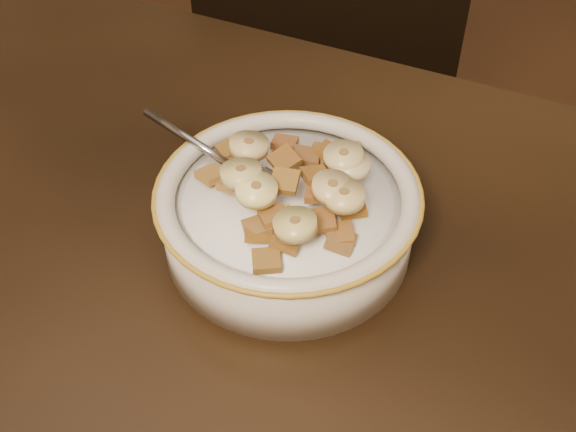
% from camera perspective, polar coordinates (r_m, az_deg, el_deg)
% --- Properties ---
extents(chair, '(0.47, 0.47, 0.86)m').
position_cam_1_polar(chair, '(1.07, -1.20, 0.16)').
color(chair, black).
rests_on(chair, floor).
extents(cereal_bowl, '(0.20, 0.20, 0.05)m').
position_cam_1_polar(cereal_bowl, '(0.57, 0.00, -0.45)').
color(cereal_bowl, silver).
rests_on(cereal_bowl, table).
extents(milk, '(0.16, 0.16, 0.00)m').
position_cam_1_polar(milk, '(0.56, 0.00, 1.27)').
color(milk, white).
rests_on(milk, cereal_bowl).
extents(spoon, '(0.05, 0.04, 0.01)m').
position_cam_1_polar(spoon, '(0.57, -2.63, 2.85)').
color(spoon, gray).
rests_on(spoon, cereal_bowl).
extents(cereal_square_0, '(0.02, 0.02, 0.01)m').
position_cam_1_polar(cereal_square_0, '(0.60, -0.26, 5.80)').
color(cereal_square_0, brown).
rests_on(cereal_square_0, milk).
extents(cereal_square_1, '(0.02, 0.02, 0.01)m').
position_cam_1_polar(cereal_square_1, '(0.52, 4.19, -2.00)').
color(cereal_square_1, olive).
rests_on(cereal_square_1, milk).
extents(cereal_square_2, '(0.02, 0.02, 0.01)m').
position_cam_1_polar(cereal_square_2, '(0.59, 2.75, 5.05)').
color(cereal_square_2, olive).
rests_on(cereal_square_2, milk).
extents(cereal_square_3, '(0.03, 0.03, 0.01)m').
position_cam_1_polar(cereal_square_3, '(0.58, 3.63, 4.54)').
color(cereal_square_3, brown).
rests_on(cereal_square_3, milk).
extents(cereal_square_4, '(0.03, 0.03, 0.01)m').
position_cam_1_polar(cereal_square_4, '(0.56, -0.31, 4.45)').
color(cereal_square_4, brown).
rests_on(cereal_square_4, milk).
extents(cereal_square_5, '(0.03, 0.03, 0.01)m').
position_cam_1_polar(cereal_square_5, '(0.56, 3.46, 3.22)').
color(cereal_square_5, brown).
rests_on(cereal_square_5, milk).
extents(cereal_square_6, '(0.03, 0.03, 0.01)m').
position_cam_1_polar(cereal_square_6, '(0.59, -4.53, 5.31)').
color(cereal_square_6, '#906319').
rests_on(cereal_square_6, milk).
extents(cereal_square_7, '(0.02, 0.02, 0.01)m').
position_cam_1_polar(cereal_square_7, '(0.51, -0.15, -1.91)').
color(cereal_square_7, olive).
rests_on(cereal_square_7, milk).
extents(cereal_square_8, '(0.03, 0.03, 0.01)m').
position_cam_1_polar(cereal_square_8, '(0.54, 3.21, 2.13)').
color(cereal_square_8, brown).
rests_on(cereal_square_8, milk).
extents(cereal_square_9, '(0.03, 0.03, 0.01)m').
position_cam_1_polar(cereal_square_9, '(0.57, -6.06, 3.27)').
color(cereal_square_9, olive).
rests_on(cereal_square_9, milk).
extents(cereal_square_10, '(0.02, 0.02, 0.01)m').
position_cam_1_polar(cereal_square_10, '(0.52, 0.27, -0.46)').
color(cereal_square_10, brown).
rests_on(cereal_square_10, milk).
extents(cereal_square_11, '(0.03, 0.03, 0.01)m').
position_cam_1_polar(cereal_square_11, '(0.58, 1.38, 4.76)').
color(cereal_square_11, brown).
rests_on(cereal_square_11, milk).
extents(cereal_square_12, '(0.02, 0.02, 0.01)m').
position_cam_1_polar(cereal_square_12, '(0.55, -4.29, 2.58)').
color(cereal_square_12, olive).
rests_on(cereal_square_12, milk).
extents(cereal_square_13, '(0.03, 0.03, 0.01)m').
position_cam_1_polar(cereal_square_13, '(0.52, -2.34, -1.30)').
color(cereal_square_13, '#97691D').
rests_on(cereal_square_13, milk).
extents(cereal_square_14, '(0.03, 0.03, 0.01)m').
position_cam_1_polar(cereal_square_14, '(0.52, 2.66, -0.35)').
color(cereal_square_14, '#965722').
rests_on(cereal_square_14, milk).
extents(cereal_square_15, '(0.03, 0.03, 0.01)m').
position_cam_1_polar(cereal_square_15, '(0.55, 2.23, 3.21)').
color(cereal_square_15, brown).
rests_on(cereal_square_15, milk).
extents(cereal_square_16, '(0.03, 0.03, 0.01)m').
position_cam_1_polar(cereal_square_16, '(0.52, 4.11, -1.42)').
color(cereal_square_16, brown).
rests_on(cereal_square_16, milk).
extents(cereal_square_17, '(0.03, 0.03, 0.01)m').
position_cam_1_polar(cereal_square_17, '(0.56, -3.43, 3.27)').
color(cereal_square_17, brown).
rests_on(cereal_square_17, milk).
extents(cereal_square_18, '(0.03, 0.03, 0.01)m').
position_cam_1_polar(cereal_square_18, '(0.52, -2.45, -0.90)').
color(cereal_square_18, brown).
rests_on(cereal_square_18, milk).
extents(cereal_square_19, '(0.02, 0.03, 0.01)m').
position_cam_1_polar(cereal_square_19, '(0.53, -0.25, 2.77)').
color(cereal_square_19, brown).
rests_on(cereal_square_19, milk).
extents(cereal_square_20, '(0.03, 0.03, 0.01)m').
position_cam_1_polar(cereal_square_20, '(0.54, 5.07, 0.77)').
color(cereal_square_20, brown).
rests_on(cereal_square_20, milk).
extents(cereal_square_21, '(0.03, 0.03, 0.01)m').
position_cam_1_polar(cereal_square_21, '(0.54, 2.45, 1.85)').
color(cereal_square_21, brown).
rests_on(cereal_square_21, milk).
extents(cereal_square_22, '(0.03, 0.03, 0.01)m').
position_cam_1_polar(cereal_square_22, '(0.50, -1.71, -3.54)').
color(cereal_square_22, olive).
rests_on(cereal_square_22, milk).
extents(cereal_square_23, '(0.02, 0.02, 0.01)m').
position_cam_1_polar(cereal_square_23, '(0.58, 3.33, 5.05)').
color(cereal_square_23, brown).
rests_on(cereal_square_23, milk).
extents(cereal_square_24, '(0.03, 0.03, 0.01)m').
position_cam_1_polar(cereal_square_24, '(0.52, -1.10, -0.04)').
color(cereal_square_24, brown).
rests_on(cereal_square_24, milk).
extents(cereal_square_25, '(0.03, 0.03, 0.01)m').
position_cam_1_polar(cereal_square_25, '(0.59, 4.91, 5.06)').
color(cereal_square_25, olive).
rests_on(cereal_square_25, milk).
extents(cereal_square_26, '(0.03, 0.03, 0.01)m').
position_cam_1_polar(cereal_square_26, '(0.57, -4.07, 3.81)').
color(cereal_square_26, brown).
rests_on(cereal_square_26, milk).
extents(banana_slice_0, '(0.03, 0.03, 0.01)m').
position_cam_1_polar(banana_slice_0, '(0.53, 3.53, 2.23)').
color(banana_slice_0, '#DEBF77').
rests_on(banana_slice_0, milk).
extents(banana_slice_1, '(0.04, 0.04, 0.01)m').
position_cam_1_polar(banana_slice_1, '(0.56, 4.41, 4.68)').
color(banana_slice_1, '#E6CA7A').
rests_on(banana_slice_1, milk).
extents(banana_slice_2, '(0.04, 0.04, 0.01)m').
position_cam_1_polar(banana_slice_2, '(0.50, 0.57, -0.70)').
color(banana_slice_2, '#CCBF65').
rests_on(banana_slice_2, milk).
extents(banana_slice_3, '(0.04, 0.04, 0.01)m').
position_cam_1_polar(banana_slice_3, '(0.56, 4.39, 4.55)').
color(banana_slice_3, '#FFF29B').
rests_on(banana_slice_3, milk).
extents(banana_slice_4, '(0.04, 0.04, 0.01)m').
position_cam_1_polar(banana_slice_4, '(0.52, 4.44, 1.58)').
color(banana_slice_4, '#D4BA6D').
rests_on(banana_slice_4, milk).
extents(banana_slice_5, '(0.04, 0.04, 0.01)m').
position_cam_1_polar(banana_slice_5, '(0.56, -3.10, 5.55)').
color(banana_slice_5, '#DFCB87').
rests_on(banana_slice_5, milk).
extents(banana_slice_6, '(0.04, 0.04, 0.01)m').
position_cam_1_polar(banana_slice_6, '(0.56, 4.98, 4.03)').
color(banana_slice_6, beige).
rests_on(banana_slice_6, milk).
extents(banana_slice_7, '(0.04, 0.04, 0.01)m').
position_cam_1_polar(banana_slice_7, '(0.52, -2.52, 2.05)').
color(banana_slice_7, '#FEF094').
rests_on(banana_slice_7, milk).
extents(banana_slice_8, '(0.04, 0.04, 0.01)m').
position_cam_1_polar(banana_slice_8, '(0.53, -3.73, 3.38)').
color(banana_slice_8, '#E1CE74').
rests_on(banana_slice_8, milk).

